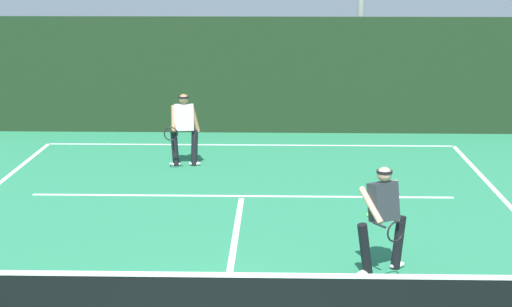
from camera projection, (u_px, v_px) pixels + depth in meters
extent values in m
cube|color=white|center=(250.00, 145.00, 20.34)|extent=(9.74, 0.10, 0.01)
cube|color=white|center=(242.00, 196.00, 15.94)|extent=(7.94, 0.10, 0.01)
cube|color=white|center=(232.00, 257.00, 12.67)|extent=(0.10, 6.40, 0.01)
cube|color=white|center=(216.00, 275.00, 9.34)|extent=(10.49, 0.03, 0.05)
cylinder|color=black|center=(398.00, 242.00, 12.14)|extent=(0.27, 0.24, 0.78)
cylinder|color=black|center=(365.00, 250.00, 11.83)|extent=(0.30, 0.26, 0.79)
ellipsoid|color=white|center=(397.00, 265.00, 12.22)|extent=(0.28, 0.23, 0.09)
ellipsoid|color=white|center=(364.00, 273.00, 11.91)|extent=(0.28, 0.23, 0.09)
cube|color=#2D3338|center=(383.00, 201.00, 11.84)|extent=(0.49, 0.46, 0.57)
cylinder|color=tan|center=(396.00, 201.00, 11.96)|extent=(0.18, 0.16, 0.60)
cylinder|color=tan|center=(371.00, 205.00, 11.73)|extent=(0.35, 0.47, 0.46)
sphere|color=tan|center=(384.00, 174.00, 11.75)|extent=(0.21, 0.21, 0.21)
cylinder|color=black|center=(384.00, 172.00, 11.74)|extent=(0.31, 0.31, 0.04)
cylinder|color=black|center=(379.00, 225.00, 11.54)|extent=(0.17, 0.24, 0.03)
torus|color=black|center=(396.00, 232.00, 11.26)|extent=(0.26, 0.18, 0.29)
cylinder|color=black|center=(194.00, 148.00, 18.23)|extent=(0.19, 0.16, 0.79)
cylinder|color=black|center=(175.00, 148.00, 18.20)|extent=(0.20, 0.16, 0.79)
ellipsoid|color=white|center=(195.00, 163.00, 18.31)|extent=(0.27, 0.14, 0.09)
ellipsoid|color=white|center=(175.00, 164.00, 18.27)|extent=(0.27, 0.14, 0.09)
cube|color=silver|center=(184.00, 117.00, 18.06)|extent=(0.43, 0.29, 0.56)
cylinder|color=#9E704C|center=(195.00, 118.00, 18.09)|extent=(0.24, 0.12, 0.61)
cylinder|color=#9E704C|center=(173.00, 119.00, 18.05)|extent=(0.14, 0.44, 0.54)
sphere|color=#9E704C|center=(184.00, 99.00, 17.98)|extent=(0.21, 0.21, 0.21)
cylinder|color=black|center=(184.00, 97.00, 17.97)|extent=(0.25, 0.25, 0.04)
cylinder|color=black|center=(171.00, 131.00, 17.85)|extent=(0.06, 0.26, 0.03)
torus|color=black|center=(171.00, 134.00, 17.52)|extent=(0.29, 0.06, 0.29)
sphere|color=#D1E033|center=(369.00, 215.00, 14.66)|extent=(0.07, 0.07, 0.07)
cube|color=#1B301A|center=(252.00, 75.00, 21.52)|extent=(20.58, 0.12, 2.95)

